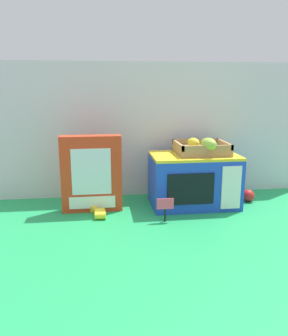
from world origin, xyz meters
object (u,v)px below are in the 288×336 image
food_groups_crate (202,148)px  loose_toy_apple (248,196)px  toy_microwave (194,180)px  cookie_set_box (92,174)px  loose_toy_banana (98,212)px  price_sign (165,206)px

food_groups_crate → loose_toy_apple: food_groups_crate is taller
toy_microwave → food_groups_crate: food_groups_crate is taller
toy_microwave → food_groups_crate: bearing=12.5°
cookie_set_box → loose_toy_banana: (0.03, -0.07, -0.15)m
price_sign → food_groups_crate: bearing=44.0°
toy_microwave → loose_toy_banana: 0.46m
loose_toy_banana → loose_toy_apple: bearing=7.4°
cookie_set_box → price_sign: cookie_set_box is taller
food_groups_crate → loose_toy_banana: 0.55m
food_groups_crate → cookie_set_box: 0.51m
cookie_set_box → price_sign: size_ratio=3.37×
toy_microwave → price_sign: (-0.17, -0.19, -0.05)m
price_sign → loose_toy_banana: bearing=159.0°
loose_toy_banana → toy_microwave: bearing=10.9°
toy_microwave → loose_toy_banana: (-0.44, -0.09, -0.10)m
cookie_set_box → loose_toy_apple: cookie_set_box is taller
loose_toy_banana → loose_toy_apple: loose_toy_apple is taller
cookie_set_box → loose_toy_banana: bearing=-70.5°
toy_microwave → cookie_set_box: cookie_set_box is taller
loose_toy_apple → cookie_set_box: bearing=-178.2°
food_groups_crate → cookie_set_box: size_ratio=0.69×
cookie_set_box → loose_toy_banana: cookie_set_box is taller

